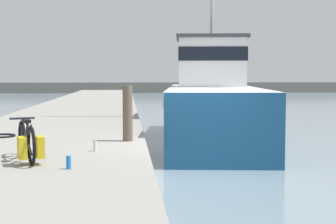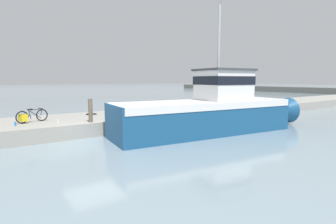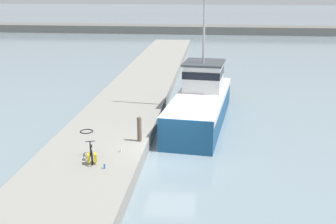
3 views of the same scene
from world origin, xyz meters
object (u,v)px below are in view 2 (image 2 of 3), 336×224
Objects in this scene: water_bottle_by_bike at (15,124)px; bicycle_touring at (29,116)px; fishing_boat_main at (213,109)px; mooring_post at (90,111)px; water_bottle_on_curb at (58,121)px.

bicycle_touring is at bearing 136.83° from water_bottle_by_bike.
water_bottle_by_bike is (-3.83, -9.43, -0.46)m from fishing_boat_main.
fishing_boat_main is 6.72m from mooring_post.
fishing_boat_main is 9.86m from bicycle_touring.
fishing_boat_main is 59.47× the size of water_bottle_by_bike.
fishing_boat_main is 63.54× the size of water_bottle_on_curb.
water_bottle_by_bike is at bearing -105.53° from fishing_boat_main.
fishing_boat_main reaches higher than water_bottle_by_bike.
water_bottle_by_bike is (0.75, -0.71, -0.22)m from bicycle_touring.
water_bottle_by_bike is (-0.30, -1.88, 0.01)m from water_bottle_on_curb.
water_bottle_on_curb is (-3.53, -7.55, -0.46)m from fishing_boat_main.
bicycle_touring is at bearing -111.15° from fishing_boat_main.
water_bottle_by_bike is at bearing -62.46° from bicycle_touring.
mooring_post reaches higher than water_bottle_on_curb.
water_bottle_by_bike is at bearing -105.37° from mooring_post.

